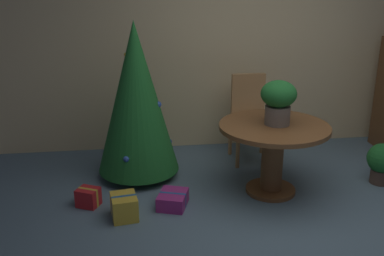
# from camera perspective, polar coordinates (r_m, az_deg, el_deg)

# --- Properties ---
(ground_plane) EXTENTS (6.60, 6.60, 0.00)m
(ground_plane) POSITION_cam_1_polar(r_m,az_deg,el_deg) (3.98, 13.31, -12.79)
(ground_plane) COLOR slate
(back_wall_panel) EXTENTS (6.00, 0.10, 2.60)m
(back_wall_panel) POSITION_cam_1_polar(r_m,az_deg,el_deg) (5.55, 6.39, 10.94)
(back_wall_panel) COLOR beige
(back_wall_panel) RESTS_ON ground_plane
(round_dining_table) EXTENTS (1.06, 1.06, 0.71)m
(round_dining_table) POSITION_cam_1_polar(r_m,az_deg,el_deg) (4.40, 10.31, -2.11)
(round_dining_table) COLOR brown
(round_dining_table) RESTS_ON ground_plane
(flower_vase) EXTENTS (0.34, 0.34, 0.43)m
(flower_vase) POSITION_cam_1_polar(r_m,az_deg,el_deg) (4.28, 10.97, 3.61)
(flower_vase) COLOR #665B51
(flower_vase) RESTS_ON round_dining_table
(wooden_chair_far) EXTENTS (0.44, 0.45, 0.99)m
(wooden_chair_far) POSITION_cam_1_polar(r_m,az_deg,el_deg) (5.21, 7.38, 1.86)
(wooden_chair_far) COLOR #B27F4C
(wooden_chair_far) RESTS_ON ground_plane
(holiday_tree) EXTENTS (0.85, 0.85, 1.65)m
(holiday_tree) POSITION_cam_1_polar(r_m,az_deg,el_deg) (4.61, -7.11, 3.82)
(holiday_tree) COLOR brown
(holiday_tree) RESTS_ON ground_plane
(gift_box_purple) EXTENTS (0.33, 0.37, 0.14)m
(gift_box_purple) POSITION_cam_1_polar(r_m,az_deg,el_deg) (4.24, -2.47, -9.12)
(gift_box_purple) COLOR #9E287A
(gift_box_purple) RESTS_ON ground_plane
(gift_box_gold) EXTENTS (0.26, 0.29, 0.22)m
(gift_box_gold) POSITION_cam_1_polar(r_m,az_deg,el_deg) (4.08, -8.65, -9.91)
(gift_box_gold) COLOR gold
(gift_box_gold) RESTS_ON ground_plane
(gift_box_red) EXTENTS (0.25, 0.23, 0.17)m
(gift_box_red) POSITION_cam_1_polar(r_m,az_deg,el_deg) (4.34, -13.09, -8.60)
(gift_box_red) COLOR red
(gift_box_red) RESTS_ON ground_plane
(potted_plant) EXTENTS (0.31, 0.31, 0.43)m
(potted_plant) POSITION_cam_1_polar(r_m,az_deg,el_deg) (5.01, 23.10, -3.93)
(potted_plant) COLOR #4C382D
(potted_plant) RESTS_ON ground_plane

